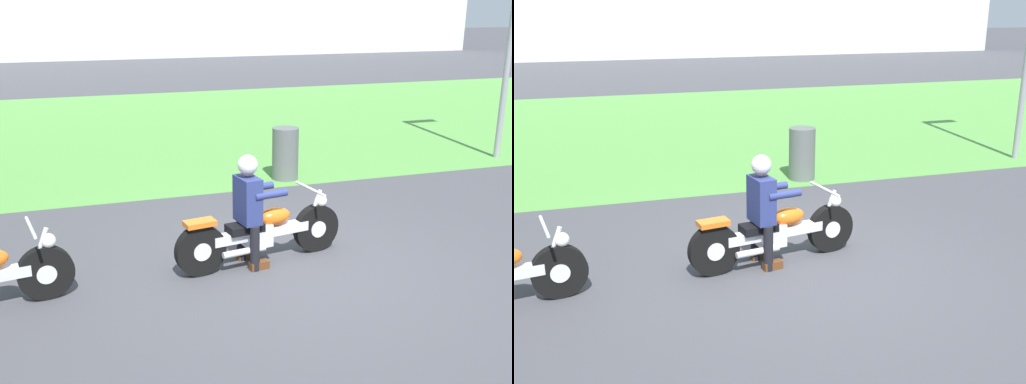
{
  "view_description": "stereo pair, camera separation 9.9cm",
  "coord_description": "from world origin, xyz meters",
  "views": [
    {
      "loc": [
        -2.46,
        -6.14,
        3.09
      ],
      "look_at": [
        -0.29,
        0.62,
        0.85
      ],
      "focal_mm": 42.46,
      "sensor_mm": 36.0,
      "label": 1
    },
    {
      "loc": [
        -2.37,
        -6.17,
        3.09
      ],
      "look_at": [
        -0.29,
        0.62,
        0.85
      ],
      "focal_mm": 42.46,
      "sensor_mm": 36.0,
      "label": 2
    }
  ],
  "objects": [
    {
      "name": "trash_can",
      "position": [
        1.29,
        3.8,
        0.47
      ],
      "size": [
        0.47,
        0.47,
        0.94
      ],
      "primitive_type": "cylinder",
      "color": "#595E5B",
      "rests_on": "ground"
    },
    {
      "name": "motorcycle_lead",
      "position": [
        -0.28,
        0.42,
        0.38
      ],
      "size": [
        2.21,
        0.72,
        0.87
      ],
      "rotation": [
        0.0,
        0.0,
        0.17
      ],
      "color": "black",
      "rests_on": "ground"
    },
    {
      "name": "ground",
      "position": [
        0.0,
        0.0,
        0.0
      ],
      "size": [
        120.0,
        120.0,
        0.0
      ],
      "primitive_type": "plane",
      "color": "#424247"
    },
    {
      "name": "grass_verge",
      "position": [
        0.0,
        9.32,
        0.0
      ],
      "size": [
        60.0,
        12.0,
        0.01
      ],
      "primitive_type": "cube",
      "color": "#549342",
      "rests_on": "ground"
    },
    {
      "name": "rider_lead",
      "position": [
        -0.45,
        0.4,
        0.81
      ],
      "size": [
        0.6,
        0.52,
        1.39
      ],
      "rotation": [
        0.0,
        0.0,
        0.17
      ],
      "color": "black",
      "rests_on": "ground"
    }
  ]
}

